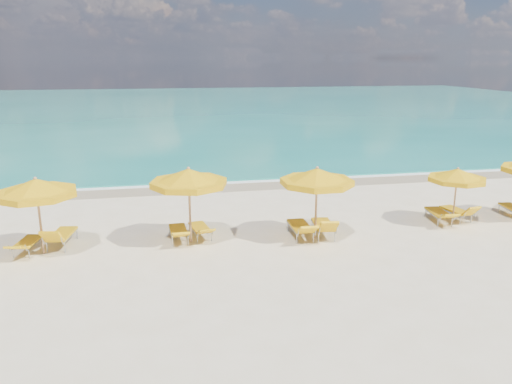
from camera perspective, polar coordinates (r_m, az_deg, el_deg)
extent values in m
plane|color=beige|center=(17.49, 0.95, -5.06)|extent=(120.00, 120.00, 0.00)
cube|color=#157A6B|center=(64.43, -8.08, 9.55)|extent=(120.00, 80.00, 0.30)
cube|color=tan|center=(24.46, -2.66, 0.81)|extent=(120.00, 2.60, 0.01)
cube|color=white|center=(25.23, -2.93, 1.25)|extent=(120.00, 1.20, 0.03)
cube|color=white|center=(33.70, -15.30, 4.24)|extent=(14.00, 0.36, 0.05)
cube|color=white|center=(42.09, 4.84, 6.79)|extent=(18.00, 0.30, 0.05)
cylinder|color=tan|center=(16.97, -23.48, -2.70)|extent=(0.07, 0.07, 2.41)
cone|color=#F0B10C|center=(16.71, -23.84, 0.61)|extent=(2.92, 2.92, 0.48)
cylinder|color=#F0B10C|center=(16.77, -23.76, -0.17)|extent=(2.94, 2.94, 0.19)
sphere|color=tan|center=(16.66, -23.93, 1.43)|extent=(0.11, 0.11, 0.11)
cylinder|color=tan|center=(16.68, -7.58, -1.68)|extent=(0.08, 0.08, 2.49)
cone|color=#F0B10C|center=(16.42, -7.71, 1.82)|extent=(2.84, 2.84, 0.50)
cylinder|color=#F0B10C|center=(16.47, -7.68, 1.00)|extent=(2.87, 2.87, 0.20)
sphere|color=tan|center=(16.36, -7.74, 2.69)|extent=(0.11, 0.11, 0.11)
cylinder|color=tan|center=(17.02, 6.88, -1.43)|extent=(0.08, 0.08, 2.43)
cone|color=#F0B10C|center=(16.76, 6.99, 1.92)|extent=(3.27, 3.27, 0.49)
cylinder|color=#F0B10C|center=(16.82, 6.96, 1.13)|extent=(3.30, 3.30, 0.19)
sphere|color=tan|center=(16.71, 7.02, 2.75)|extent=(0.11, 0.11, 0.11)
cylinder|color=tan|center=(19.95, 21.79, -0.50)|extent=(0.06, 0.06, 2.06)
cone|color=#F0B10C|center=(19.75, 22.03, 1.92)|extent=(2.54, 2.54, 0.41)
cylinder|color=#F0B10C|center=(19.79, 21.98, 1.35)|extent=(2.56, 2.56, 0.17)
sphere|color=tan|center=(19.71, 22.09, 2.52)|extent=(0.09, 0.09, 0.09)
cube|color=yellow|center=(17.62, -24.58, -5.15)|extent=(0.72, 1.25, 0.07)
cube|color=yellow|center=(16.86, -25.72, -5.77)|extent=(0.61, 0.62, 0.28)
cube|color=yellow|center=(17.74, -21.25, -4.49)|extent=(0.82, 1.44, 0.08)
cube|color=yellow|center=(16.87, -22.31, -4.75)|extent=(0.68, 0.60, 0.51)
cube|color=yellow|center=(17.24, -8.88, -4.29)|extent=(0.62, 1.25, 0.08)
cube|color=yellow|center=(16.38, -8.59, -4.83)|extent=(0.58, 0.58, 0.33)
cube|color=yellow|center=(17.44, -6.45, -4.03)|extent=(0.72, 1.25, 0.07)
cube|color=yellow|center=(16.64, -5.73, -4.50)|extent=(0.61, 0.61, 0.31)
cube|color=yellow|center=(17.38, 5.04, -3.86)|extent=(0.63, 1.38, 0.08)
cube|color=yellow|center=(16.46, 5.92, -4.31)|extent=(0.62, 0.59, 0.43)
cube|color=yellow|center=(17.62, 7.66, -3.69)|extent=(0.77, 1.42, 0.08)
cube|color=yellow|center=(16.72, 8.29, -3.93)|extent=(0.66, 0.58, 0.51)
cube|color=yellow|center=(20.13, 20.10, -2.17)|extent=(0.72, 1.33, 0.08)
cube|color=yellow|center=(19.31, 21.21, -2.59)|extent=(0.63, 0.64, 0.32)
cube|color=yellow|center=(20.68, 21.82, -1.94)|extent=(0.71, 1.28, 0.07)
cube|color=yellow|center=(20.05, 23.37, -2.02)|extent=(0.60, 0.53, 0.45)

